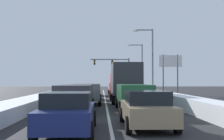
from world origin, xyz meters
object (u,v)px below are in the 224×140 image
at_px(suv_gray_center_lane_third, 88,92).
at_px(traffic_light_gantry, 117,67).
at_px(street_lamp_right_near, 150,56).
at_px(street_lamp_right_mid, 140,63).
at_px(sedan_maroon_right_lane_fourth, 117,90).
at_px(sedan_navy_center_lane_nearest, 68,112).
at_px(sedan_silver_right_lane_fifth, 115,89).
at_px(box_truck_right_lane_third, 125,81).
at_px(suv_charcoal_center_lane_second, 75,96).
at_px(sedan_black_center_lane_fourth, 87,92).
at_px(sedan_white_center_lane_fifth, 93,90).
at_px(sedan_tan_right_lane_nearest, 146,109).
at_px(suv_green_right_lane_second, 134,95).
at_px(roadside_sign_right, 170,65).

bearing_deg(suv_gray_center_lane_third, traffic_light_gantry, 82.63).
xyz_separation_m(street_lamp_right_near, street_lamp_right_mid, (0.04, 9.93, -0.39)).
distance_m(sedan_maroon_right_lane_fourth, sedan_navy_center_lane_nearest, 23.51).
xyz_separation_m(sedan_silver_right_lane_fifth, street_lamp_right_near, (4.43, -3.11, 4.41)).
distance_m(box_truck_right_lane_third, suv_charcoal_center_lane_second, 8.87).
bearing_deg(sedan_black_center_lane_fourth, sedan_white_center_lane_fifth, 87.10).
height_order(sedan_silver_right_lane_fifth, sedan_white_center_lane_fifth, same).
bearing_deg(sedan_silver_right_lane_fifth, suv_gray_center_lane_third, -100.14).
distance_m(sedan_tan_right_lane_nearest, suv_gray_center_lane_third, 11.66).
relative_size(sedan_maroon_right_lane_fourth, sedan_silver_right_lane_fifth, 1.00).
relative_size(box_truck_right_lane_third, street_lamp_right_mid, 0.90).
bearing_deg(sedan_silver_right_lane_fifth, box_truck_right_lane_third, -89.45).
relative_size(suv_charcoal_center_lane_second, street_lamp_right_mid, 0.61).
relative_size(sedan_white_center_lane_fifth, street_lamp_right_near, 0.52).
relative_size(sedan_tan_right_lane_nearest, sedan_maroon_right_lane_fourth, 1.00).
xyz_separation_m(sedan_tan_right_lane_nearest, suv_charcoal_center_lane_second, (-3.44, 5.28, 0.25)).
height_order(suv_charcoal_center_lane_second, street_lamp_right_near, street_lamp_right_near).
distance_m(suv_green_right_lane_second, traffic_light_gantry, 36.16).
relative_size(sedan_navy_center_lane_nearest, roadside_sign_right, 0.82).
bearing_deg(sedan_black_center_lane_fourth, traffic_light_gantry, 79.75).
relative_size(sedan_maroon_right_lane_fourth, suv_charcoal_center_lane_second, 0.92).
relative_size(sedan_silver_right_lane_fifth, traffic_light_gantry, 0.60).
bearing_deg(sedan_maroon_right_lane_fourth, suv_charcoal_center_lane_second, -101.59).
bearing_deg(box_truck_right_lane_third, traffic_light_gantry, 88.29).
bearing_deg(sedan_navy_center_lane_nearest, traffic_light_gantry, 84.53).
height_order(sedan_black_center_lane_fourth, traffic_light_gantry, traffic_light_gantry).
xyz_separation_m(sedan_maroon_right_lane_fourth, sedan_silver_right_lane_fifth, (0.05, 6.05, 0.00)).
relative_size(suv_gray_center_lane_third, sedan_black_center_lane_fourth, 1.09).
relative_size(box_truck_right_lane_third, sedan_white_center_lane_fifth, 1.60).
relative_size(traffic_light_gantry, street_lamp_right_mid, 0.95).
relative_size(box_truck_right_lane_third, sedan_maroon_right_lane_fourth, 1.60).
bearing_deg(sedan_navy_center_lane_nearest, suv_gray_center_lane_third, 89.32).
xyz_separation_m(suv_green_right_lane_second, street_lamp_right_near, (4.28, 18.62, 4.16)).
bearing_deg(suv_green_right_lane_second, sedan_black_center_lane_fourth, 107.07).
relative_size(suv_green_right_lane_second, sedan_white_center_lane_fifth, 1.09).
bearing_deg(box_truck_right_lane_third, suv_gray_center_lane_third, -147.20).
bearing_deg(street_lamp_right_near, roadside_sign_right, 28.74).
bearing_deg(sedan_tan_right_lane_nearest, suv_gray_center_lane_third, 104.67).
distance_m(sedan_maroon_right_lane_fourth, street_lamp_right_near, 6.95).
height_order(sedan_navy_center_lane_nearest, traffic_light_gantry, traffic_light_gantry).
relative_size(sedan_tan_right_lane_nearest, street_lamp_right_mid, 0.56).
distance_m(sedan_maroon_right_lane_fourth, street_lamp_right_mid, 14.22).
distance_m(box_truck_right_lane_third, sedan_white_center_lane_fifth, 11.73).
xyz_separation_m(suv_gray_center_lane_third, street_lamp_right_mid, (7.49, 23.68, 3.77)).
bearing_deg(suv_green_right_lane_second, suv_gray_center_lane_third, 123.07).
bearing_deg(sedan_white_center_lane_fifth, sedan_maroon_right_lane_fourth, -38.98).
relative_size(sedan_navy_center_lane_nearest, suv_charcoal_center_lane_second, 0.92).
bearing_deg(box_truck_right_lane_third, street_lamp_right_near, 69.89).
distance_m(sedan_maroon_right_lane_fourth, sedan_black_center_lane_fourth, 5.30).
relative_size(sedan_navy_center_lane_nearest, sedan_black_center_lane_fourth, 1.00).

